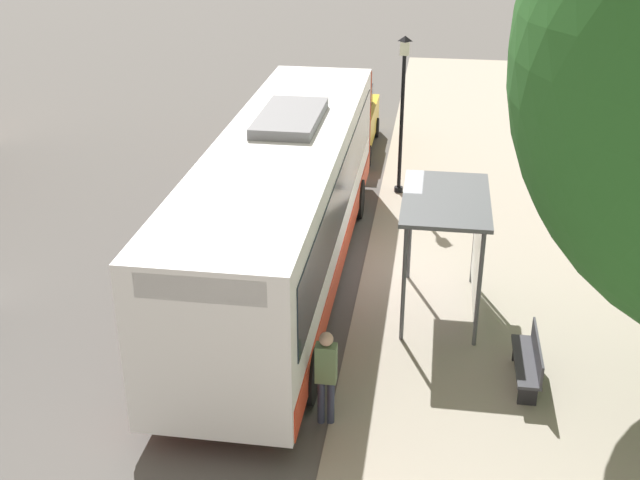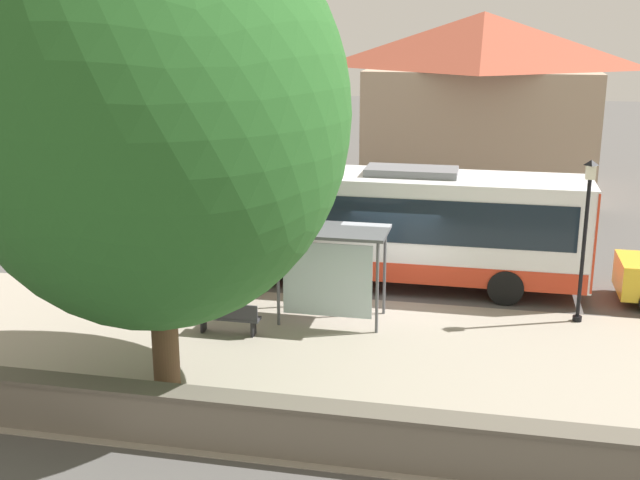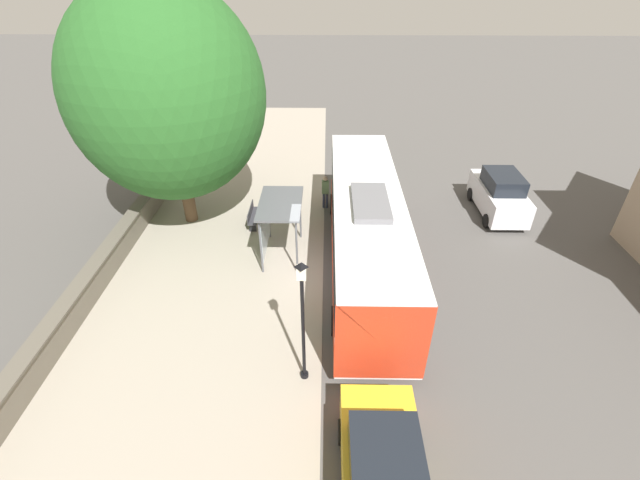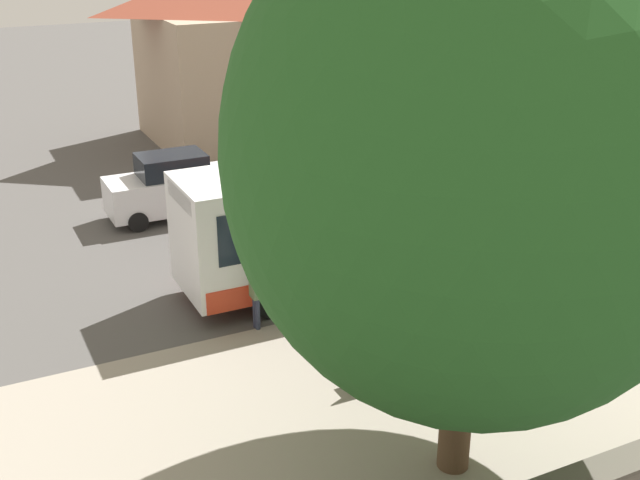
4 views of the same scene
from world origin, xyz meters
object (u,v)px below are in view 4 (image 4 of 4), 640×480
(bus_shelter, at_px, (445,249))
(shade_tree, at_px, (476,153))
(parked_car_far_lane, at_px, (171,187))
(bus, at_px, (395,207))
(parked_car_behind_bus, at_px, (638,194))
(street_lamp_near, at_px, (609,176))
(pedestrian, at_px, (256,290))
(bench, at_px, (386,361))

(bus_shelter, distance_m, shade_tree, 6.51)
(bus_shelter, xyz_separation_m, parked_car_far_lane, (10.30, 3.63, -1.05))
(bus, xyz_separation_m, parked_car_behind_bus, (-0.19, -9.04, -0.94))
(bus_shelter, bearing_deg, street_lamp_near, -77.89)
(bus_shelter, distance_m, street_lamp_near, 6.52)
(pedestrian, relative_size, bench, 1.04)
(shade_tree, distance_m, parked_car_far_lane, 15.60)
(bench, height_order, parked_car_far_lane, parked_car_far_lane)
(street_lamp_near, height_order, parked_car_far_lane, street_lamp_near)
(pedestrian, distance_m, bench, 3.77)
(bench, height_order, shade_tree, shade_tree)
(bench, relative_size, street_lamp_near, 0.38)
(bus, relative_size, street_lamp_near, 2.78)
(bus, height_order, shade_tree, shade_tree)
(pedestrian, height_order, shade_tree, shade_tree)
(parked_car_far_lane, bearing_deg, street_lamp_near, -131.84)
(bench, height_order, parked_car_behind_bus, parked_car_behind_bus)
(pedestrian, bearing_deg, street_lamp_near, -93.12)
(bus_shelter, relative_size, pedestrian, 1.66)
(street_lamp_near, height_order, parked_car_behind_bus, street_lamp_near)
(parked_car_far_lane, bearing_deg, bench, -173.91)
(shade_tree, bearing_deg, bench, -6.82)
(bus_shelter, distance_m, parked_car_far_lane, 10.98)
(bench, bearing_deg, pedestrian, 25.73)
(bus, xyz_separation_m, pedestrian, (-1.59, 4.78, -0.82))
(shade_tree, bearing_deg, bus, -23.77)
(bus_shelter, distance_m, parked_car_behind_bus, 10.43)
(street_lamp_near, relative_size, parked_car_behind_bus, 0.97)
(parked_car_far_lane, bearing_deg, shade_tree, -176.56)
(bus, height_order, street_lamp_near, street_lamp_near)
(bus, distance_m, street_lamp_near, 6.02)
(bus, distance_m, parked_car_behind_bus, 9.09)
(bus_shelter, relative_size, bench, 1.73)
(street_lamp_near, distance_m, parked_car_behind_bus, 4.31)
(parked_car_behind_bus, bearing_deg, street_lamp_near, 119.61)
(parked_car_behind_bus, bearing_deg, bus_shelter, 108.75)
(bus, bearing_deg, bus_shelter, 167.53)
(bench, distance_m, parked_car_far_lane, 11.82)
(bus_shelter, xyz_separation_m, pedestrian, (1.93, 4.00, -1.04))
(bus, relative_size, shade_tree, 1.17)
(street_lamp_near, distance_m, shade_tree, 11.32)
(pedestrian, height_order, street_lamp_near, street_lamp_near)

